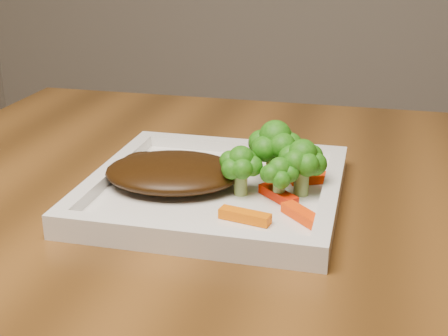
# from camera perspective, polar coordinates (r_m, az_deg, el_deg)

# --- Properties ---
(plate) EXTENTS (0.27, 0.27, 0.01)m
(plate) POSITION_cam_1_polar(r_m,az_deg,el_deg) (0.69, -0.81, -2.33)
(plate) COLOR white
(plate) RESTS_ON dining_table
(steak) EXTENTS (0.17, 0.14, 0.03)m
(steak) POSITION_cam_1_polar(r_m,az_deg,el_deg) (0.69, -4.63, -0.37)
(steak) COLOR #301B07
(steak) RESTS_ON plate
(broccoli_0) EXTENTS (0.09, 0.09, 0.07)m
(broccoli_0) POSITION_cam_1_polar(r_m,az_deg,el_deg) (0.69, 4.66, 1.38)
(broccoli_0) COLOR #325F0F
(broccoli_0) RESTS_ON plate
(broccoli_1) EXTENTS (0.07, 0.07, 0.06)m
(broccoli_1) POSITION_cam_1_polar(r_m,az_deg,el_deg) (0.67, 7.15, 0.16)
(broccoli_1) COLOR #2C6B11
(broccoli_1) RESTS_ON plate
(broccoli_2) EXTENTS (0.06, 0.06, 0.06)m
(broccoli_2) POSITION_cam_1_polar(r_m,az_deg,el_deg) (0.65, 5.09, -0.58)
(broccoli_2) COLOR #376911
(broccoli_2) RESTS_ON plate
(broccoli_3) EXTENTS (0.06, 0.06, 0.06)m
(broccoli_3) POSITION_cam_1_polar(r_m,az_deg,el_deg) (0.66, 1.56, 0.05)
(broccoli_3) COLOR #2E7413
(broccoli_3) RESTS_ON plate
(carrot_0) EXTENTS (0.05, 0.02, 0.01)m
(carrot_0) POSITION_cam_1_polar(r_m,az_deg,el_deg) (0.61, 1.92, -4.41)
(carrot_0) COLOR orange
(carrot_0) RESTS_ON plate
(carrot_1) EXTENTS (0.05, 0.05, 0.01)m
(carrot_1) POSITION_cam_1_polar(r_m,az_deg,el_deg) (0.62, 7.23, -4.32)
(carrot_1) COLOR #FE4004
(carrot_1) RESTS_ON plate
(carrot_3) EXTENTS (0.06, 0.03, 0.01)m
(carrot_3) POSITION_cam_1_polar(r_m,az_deg,el_deg) (0.71, 8.23, -0.92)
(carrot_3) COLOR #EB3303
(carrot_3) RESTS_ON plate
(carrot_4) EXTENTS (0.03, 0.05, 0.01)m
(carrot_4) POSITION_cam_1_polar(r_m,az_deg,el_deg) (0.75, 1.66, 0.44)
(carrot_4) COLOR orange
(carrot_4) RESTS_ON plate
(carrot_5) EXTENTS (0.05, 0.05, 0.01)m
(carrot_5) POSITION_cam_1_polar(r_m,az_deg,el_deg) (0.66, 4.97, -2.47)
(carrot_5) COLOR red
(carrot_5) RESTS_ON plate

